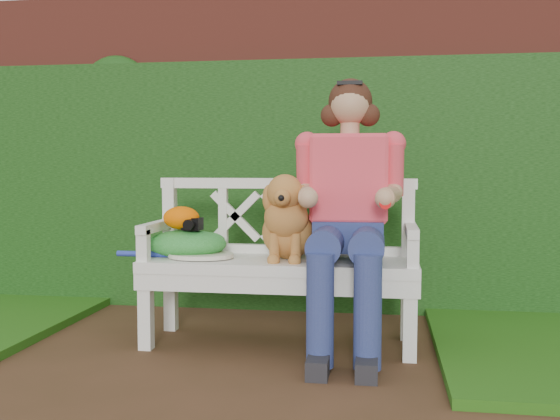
# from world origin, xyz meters

# --- Properties ---
(ground) EXTENTS (60.00, 60.00, 0.00)m
(ground) POSITION_xyz_m (0.00, 0.00, 0.00)
(ground) COLOR #412C18
(brick_wall) EXTENTS (10.00, 0.30, 2.20)m
(brick_wall) POSITION_xyz_m (0.00, 1.90, 1.10)
(brick_wall) COLOR brown
(brick_wall) RESTS_ON ground
(ivy_hedge) EXTENTS (10.00, 0.18, 1.70)m
(ivy_hedge) POSITION_xyz_m (0.00, 1.68, 0.85)
(ivy_hedge) COLOR #285F1E
(ivy_hedge) RESTS_ON ground
(garden_bench) EXTENTS (1.64, 0.77, 0.48)m
(garden_bench) POSITION_xyz_m (0.26, 0.77, 0.24)
(garden_bench) COLOR white
(garden_bench) RESTS_ON ground
(seated_woman) EXTENTS (0.80, 0.95, 1.47)m
(seated_woman) POSITION_xyz_m (0.63, 0.75, 0.73)
(seated_woman) COLOR red
(seated_woman) RESTS_ON ground
(dog) EXTENTS (0.32, 0.43, 0.47)m
(dog) POSITION_xyz_m (0.30, 0.75, 0.72)
(dog) COLOR #9C6D3B
(dog) RESTS_ON garden_bench
(tennis_racket) EXTENTS (0.71, 0.30, 0.03)m
(tennis_racket) POSITION_xyz_m (-0.22, 0.72, 0.50)
(tennis_racket) COLOR white
(tennis_racket) RESTS_ON garden_bench
(green_bag) EXTENTS (0.54, 0.48, 0.15)m
(green_bag) POSITION_xyz_m (-0.28, 0.78, 0.56)
(green_bag) COLOR #1B9131
(green_bag) RESTS_ON garden_bench
(camera_item) EXTENTS (0.11, 0.09, 0.07)m
(camera_item) POSITION_xyz_m (-0.24, 0.75, 0.67)
(camera_item) COLOR black
(camera_item) RESTS_ON green_bag
(baseball_glove) EXTENTS (0.24, 0.19, 0.13)m
(baseball_glove) POSITION_xyz_m (-0.31, 0.76, 0.70)
(baseball_glove) COLOR #EC6000
(baseball_glove) RESTS_ON green_bag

